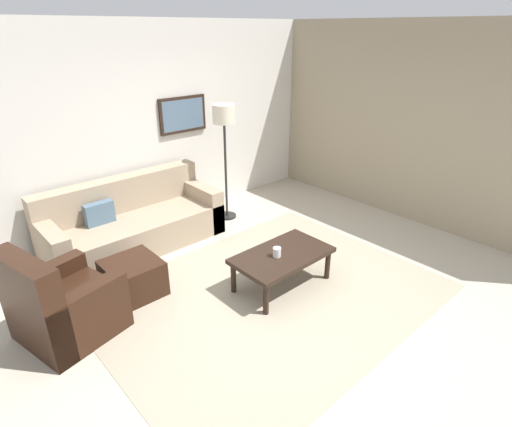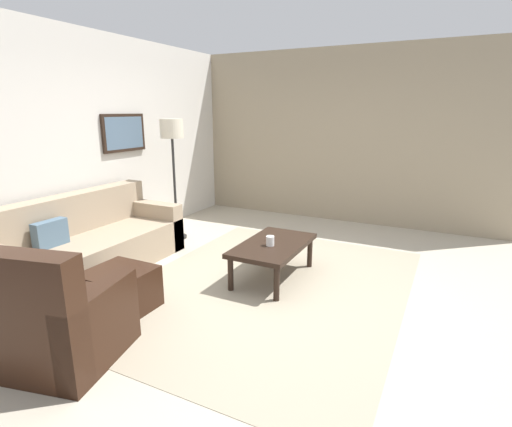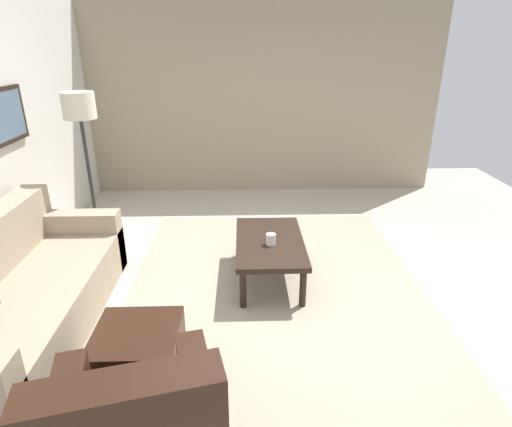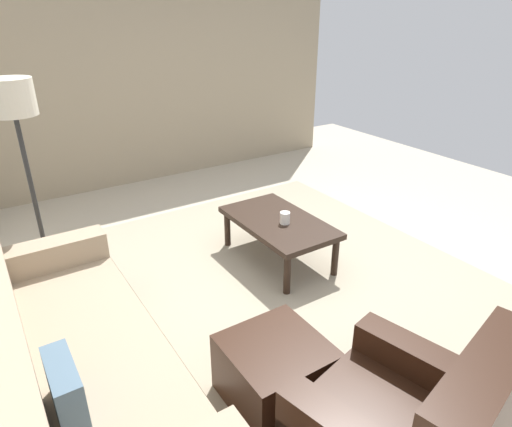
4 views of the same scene
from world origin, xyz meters
name	(u,v)px [view 2 (image 2 of 4)]	position (x,y,z in m)	size (l,w,h in m)	color
ground_plane	(268,287)	(0.00, 0.00, 0.00)	(8.00, 8.00, 0.00)	#B2A893
rear_partition	(82,145)	(0.00, 2.60, 1.40)	(6.00, 0.12, 2.80)	silver
stone_feature_panel	(346,137)	(3.00, 0.00, 1.40)	(0.12, 5.20, 2.80)	gray
area_rug	(268,287)	(0.00, 0.00, 0.00)	(3.56, 2.74, 0.01)	gray
couch_main	(84,246)	(-0.55, 2.09, 0.30)	(2.27, 0.92, 0.88)	gray
armchair_leather	(55,326)	(-1.88, 0.83, 0.31)	(0.96, 0.96, 0.95)	black
ottoman	(120,290)	(-1.08, 1.02, 0.20)	(0.56, 0.56, 0.40)	black
coffee_table	(273,247)	(0.24, 0.05, 0.36)	(1.10, 0.64, 0.41)	black
cup	(270,241)	(0.15, 0.05, 0.46)	(0.09, 0.09, 0.11)	white
lamp_standing	(172,141)	(0.93, 1.91, 1.41)	(0.32, 0.32, 1.71)	black
framed_artwork	(124,133)	(0.64, 2.51, 1.52)	(0.76, 0.04, 0.51)	black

